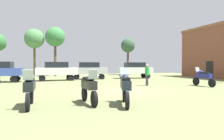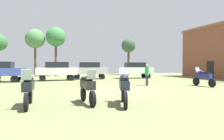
{
  "view_description": "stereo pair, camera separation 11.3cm",
  "coord_description": "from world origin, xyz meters",
  "views": [
    {
      "loc": [
        -4.91,
        -12.54,
        1.66
      ],
      "look_at": [
        0.8,
        4.48,
        1.25
      ],
      "focal_mm": 32.74,
      "sensor_mm": 36.0,
      "label": 1
    },
    {
      "loc": [
        -4.8,
        -12.58,
        1.66
      ],
      "look_at": [
        0.8,
        4.48,
        1.25
      ],
      "focal_mm": 32.74,
      "sensor_mm": 36.0,
      "label": 2
    }
  ],
  "objects": [
    {
      "name": "person_1",
      "position": [
        2.99,
        2.11,
        1.03
      ],
      "size": [
        0.48,
        0.48,
        1.73
      ],
      "rotation": [
        0.0,
        0.0,
        3.8
      ],
      "color": "#322A41",
      "rests_on": "ground"
    },
    {
      "name": "tree_3",
      "position": [
        -3.22,
        19.8,
        5.92
      ],
      "size": [
        2.97,
        2.97,
        7.48
      ],
      "color": "brown",
      "rests_on": "ground"
    },
    {
      "name": "tree_6",
      "position": [
        8.74,
        19.62,
        4.92
      ],
      "size": [
        2.4,
        2.4,
        6.22
      ],
      "color": "brown",
      "rests_on": "ground"
    },
    {
      "name": "car_1",
      "position": [
        -9.01,
        9.68,
        1.19
      ],
      "size": [
        4.45,
        2.2,
        2.0
      ],
      "rotation": [
        0.0,
        0.0,
        1.47
      ],
      "color": "black",
      "rests_on": "ground"
    },
    {
      "name": "motorcycle_4",
      "position": [
        -3.08,
        -4.02,
        0.75
      ],
      "size": [
        0.62,
        2.18,
        1.48
      ],
      "rotation": [
        0.0,
        0.0,
        3.2
      ],
      "color": "black",
      "rests_on": "ground"
    },
    {
      "name": "motorcycle_6",
      "position": [
        7.01,
        0.36,
        0.75
      ],
      "size": [
        0.62,
        2.22,
        1.48
      ],
      "rotation": [
        0.0,
        0.0,
        0.07
      ],
      "color": "black",
      "rests_on": "ground"
    },
    {
      "name": "motorcycle_5",
      "position": [
        -1.7,
        -4.73,
        0.76
      ],
      "size": [
        0.88,
        2.23,
        1.51
      ],
      "rotation": [
        0.0,
        0.0,
        -0.31
      ],
      "color": "black",
      "rests_on": "ground"
    },
    {
      "name": "motorcycle_2",
      "position": [
        -5.43,
        -3.95,
        0.75
      ],
      "size": [
        0.62,
        2.28,
        1.49
      ],
      "rotation": [
        0.0,
        0.0,
        3.12
      ],
      "color": "black",
      "rests_on": "ground"
    },
    {
      "name": "car_3",
      "position": [
        6.01,
        11.01,
        1.19
      ],
      "size": [
        4.46,
        2.23,
        2.0
      ],
      "rotation": [
        0.0,
        0.0,
        1.47
      ],
      "color": "black",
      "rests_on": "ground"
    },
    {
      "name": "car_4",
      "position": [
        0.25,
        11.46,
        1.19
      ],
      "size": [
        4.54,
        2.48,
        2.0
      ],
      "rotation": [
        0.0,
        0.0,
        1.41
      ],
      "color": "black",
      "rests_on": "ground"
    },
    {
      "name": "car_2",
      "position": [
        -3.61,
        10.13,
        1.19
      ],
      "size": [
        4.34,
        1.91,
        2.0
      ],
      "rotation": [
        0.0,
        0.0,
        1.6
      ],
      "color": "black",
      "rests_on": "ground"
    },
    {
      "name": "ground_plane",
      "position": [
        0.0,
        0.0,
        0.01
      ],
      "size": [
        44.0,
        52.0,
        0.02
      ],
      "color": "olive"
    },
    {
      "name": "tree_1",
      "position": [
        -6.21,
        20.41,
        5.63
      ],
      "size": [
        2.91,
        2.91,
        7.13
      ],
      "color": "brown",
      "rests_on": "ground"
    }
  ]
}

